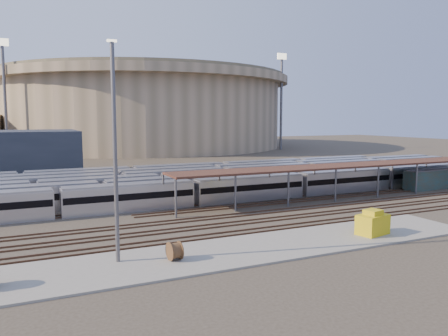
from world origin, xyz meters
TOP-DOWN VIEW (x-y plane):
  - ground at (0.00, 0.00)m, footprint 420.00×420.00m
  - apron at (-5.00, -15.00)m, footprint 50.00×9.00m
  - subway_trains at (0.46, 18.50)m, footprint 127.12×23.90m
  - inspection_shed at (22.00, 4.00)m, footprint 60.30×6.00m
  - empty_tracks at (0.00, -5.00)m, footprint 170.00×9.62m
  - stadium at (25.00, 140.00)m, footprint 124.00×124.00m
  - floodlight_0 at (-30.00, 110.00)m, footprint 4.00×1.00m
  - floodlight_2 at (70.00, 100.00)m, footprint 4.00×1.00m
  - floodlight_3 at (-10.00, 160.00)m, footprint 4.00×1.00m
  - teal_boxcar at (43.00, 4.00)m, footprint 14.72×3.69m
  - cable_reel_east at (-13.72, -15.34)m, footprint 1.12×1.78m
  - yard_light_pole at (-18.39, -13.60)m, footprint 0.82×0.36m
  - yellow_equipment at (8.65, -16.08)m, footprint 3.85×2.87m

SIDE VIEW (x-z plane):
  - ground at x=0.00m, z-range 0.00..0.00m
  - empty_tracks at x=0.00m, z-range 0.00..0.18m
  - apron at x=-5.00m, z-range 0.00..0.20m
  - cable_reel_east at x=-13.72m, z-range 0.20..1.88m
  - yellow_equipment at x=8.65m, z-range 0.20..2.37m
  - teal_boxcar at x=43.00m, z-range 0.00..3.40m
  - subway_trains at x=0.46m, z-range 0.00..3.60m
  - inspection_shed at x=22.00m, z-range 2.33..7.63m
  - yard_light_pole at x=-18.39m, z-range 0.28..19.40m
  - stadium at x=25.00m, z-range 0.22..32.72m
  - floodlight_0 at x=-30.00m, z-range 1.45..39.85m
  - floodlight_2 at x=70.00m, z-range 1.45..39.85m
  - floodlight_3 at x=-10.00m, z-range 1.45..39.85m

